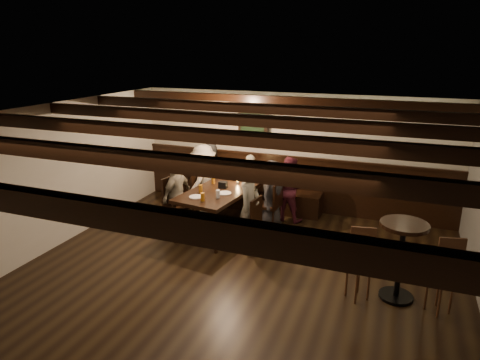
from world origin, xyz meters
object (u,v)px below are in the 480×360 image
at_px(chair_left_far, 179,213).
at_px(person_bench_left, 209,174).
at_px(person_right_far, 249,207).
at_px(bar_stool_right, 441,283).
at_px(bar_stool_left, 359,271).
at_px(high_top_table, 401,250).
at_px(dining_table, 224,191).
at_px(chair_right_far, 248,230).
at_px(person_left_far, 177,195).
at_px(person_bench_right, 288,189).
at_px(chair_right_near, 270,213).
at_px(person_left_near, 203,179).
at_px(chair_left_near, 205,199).
at_px(person_bench_centre, 250,182).
at_px(person_right_near, 272,194).

xyz_separation_m(chair_left_far, person_bench_left, (-0.00, 1.36, 0.38)).
distance_m(person_right_far, bar_stool_right, 3.09).
relative_size(person_bench_left, bar_stool_left, 1.24).
relative_size(person_right_far, high_top_table, 1.27).
xyz_separation_m(person_right_far, bar_stool_left, (1.91, -1.03, -0.28)).
xyz_separation_m(dining_table, chair_right_far, (0.65, -0.54, -0.46)).
distance_m(person_right_far, high_top_table, 2.55).
bearing_deg(person_left_far, person_bench_right, 129.29).
height_order(chair_right_near, bar_stool_left, bar_stool_left).
bearing_deg(bar_stool_left, person_bench_right, 114.33).
distance_m(dining_table, bar_stool_left, 3.06).
height_order(chair_right_far, person_bench_left, person_bench_left).
xyz_separation_m(chair_right_far, person_left_near, (-1.34, 1.08, 0.45)).
bearing_deg(chair_right_near, person_left_near, 90.00).
relative_size(dining_table, person_left_near, 1.56).
relative_size(dining_table, chair_right_far, 2.55).
height_order(chair_right_near, person_bench_right, person_bench_right).
distance_m(high_top_table, bar_stool_left, 0.62).
relative_size(chair_left_far, chair_right_near, 1.14).
distance_m(chair_left_near, person_bench_right, 1.72).
bearing_deg(person_bench_right, person_bench_left, -0.00).
height_order(chair_left_far, person_left_far, person_left_far).
bearing_deg(high_top_table, person_left_far, 165.36).
distance_m(person_bench_centre, bar_stool_right, 4.32).
height_order(person_bench_centre, bar_stool_left, person_bench_centre).
height_order(person_bench_right, bar_stool_left, person_bench_right).
bearing_deg(person_left_far, bar_stool_right, 82.43).
bearing_deg(person_bench_left, high_top_table, 155.86).
relative_size(chair_left_far, person_bench_centre, 0.83).
distance_m(person_left_far, person_right_near, 1.75).
bearing_deg(person_bench_right, person_left_near, 15.26).
bearing_deg(bar_stool_left, chair_right_near, 123.72).
bearing_deg(chair_left_far, chair_left_near, 179.97).
bearing_deg(dining_table, person_left_near, 149.04).
relative_size(dining_table, person_left_far, 1.68).
xyz_separation_m(person_left_near, person_left_far, (-0.12, -0.89, -0.05)).
xyz_separation_m(chair_right_far, person_right_far, (0.03, -0.00, 0.43)).
distance_m(person_bench_right, person_left_near, 1.71).
bearing_deg(chair_right_near, person_bench_left, 74.46).
relative_size(chair_left_near, chair_right_far, 1.12).
bearing_deg(person_left_far, person_left_near, -180.00).
bearing_deg(dining_table, chair_right_near, 32.07).
height_order(chair_right_near, bar_stool_right, bar_stool_right).
height_order(person_left_near, person_right_near, person_left_near).
relative_size(chair_right_far, person_left_far, 0.66).
distance_m(person_right_near, bar_stool_right, 3.38).
relative_size(chair_left_near, person_bench_centre, 0.82).
distance_m(person_left_near, person_left_far, 0.90).
xyz_separation_m(chair_left_far, person_right_near, (1.57, 0.70, 0.34)).
distance_m(chair_right_near, bar_stool_right, 3.40).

